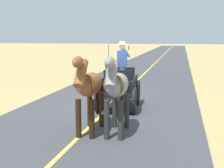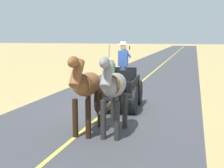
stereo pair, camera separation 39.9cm
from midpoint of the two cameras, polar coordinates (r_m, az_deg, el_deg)
ground_plane at (r=11.44m, az=-1.49°, el=-4.49°), size 200.00×200.00×0.00m
road_surface at (r=11.44m, az=-1.49°, el=-4.47°), size 6.69×160.00×0.01m
road_centre_stripe at (r=11.44m, az=-1.49°, el=-4.45°), size 0.12×160.00×0.00m
horse_drawn_carriage at (r=11.14m, az=0.32°, el=-0.57°), size 1.55×4.52×2.50m
horse_near_side at (r=8.05m, az=-0.50°, el=-0.62°), size 0.61×2.13×2.21m
horse_off_side at (r=8.22m, az=-5.74°, el=-0.47°), size 0.60×2.13×2.21m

